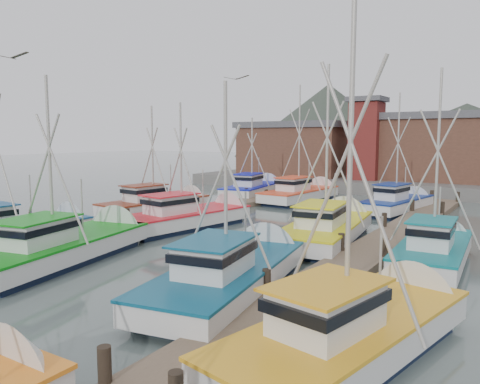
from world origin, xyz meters
The scene contains 21 objects.
ground centered at (0.00, 0.00, 0.00)m, with size 260.00×260.00×0.00m, color #4C5B57.
dock_left centered at (-7.00, 4.04, 0.21)m, with size 2.30×46.00×1.50m.
dock_right centered at (7.00, 4.04, 0.21)m, with size 2.30×46.00×1.50m.
quay centered at (0.00, 37.00, 0.60)m, with size 44.00×16.00×1.20m, color slate.
shed_left centered at (-11.00, 35.00, 4.34)m, with size 12.72×8.48×6.20m.
shed_center centered at (6.00, 37.00, 4.69)m, with size 14.84×9.54×6.90m.
lookout_tower centered at (-2.00, 33.00, 5.55)m, with size 3.60×3.60×8.50m.
distant_hills centered at (-12.76, 122.59, 0.00)m, with size 175.00×140.00×42.00m.
boat_4 centered at (-4.44, -2.12, 0.68)m, with size 5.21×10.73×9.22m.
boat_5 centered at (4.35, -1.47, 0.68)m, with size 4.63×10.07×8.38m.
boat_6 centered at (-9.43, -1.65, 0.69)m, with size 4.29×9.58×10.54m.
boat_7 centered at (9.90, -3.96, 0.69)m, with size 4.50×9.40×10.12m.
boat_8 centered at (-4.63, 7.13, 0.68)m, with size 4.40×9.94×8.55m.
boat_9 centered at (4.03, 8.37, 0.69)m, with size 4.40×10.41×10.28m.
boat_10 centered at (-9.94, 10.20, 0.68)m, with size 3.77×9.41×8.64m.
boat_11 centered at (9.87, 6.18, 0.68)m, with size 3.64×8.31×9.11m.
boat_12 centered at (-3.97, 21.96, 0.69)m, with size 4.34×9.87×10.92m.
boat_13 centered at (4.79, 20.28, 0.68)m, with size 3.86×8.75×9.50m.
boat_14 centered at (-9.60, 23.09, 0.68)m, with size 4.56×10.09×8.32m.
gull_near centered at (-2.58, -5.38, 8.49)m, with size 1.55×0.65×0.24m.
gull_far centered at (-0.55, 6.10, 8.78)m, with size 1.55×0.62×0.24m.
Camera 1 is at (13.59, -15.40, 5.63)m, focal length 35.00 mm.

